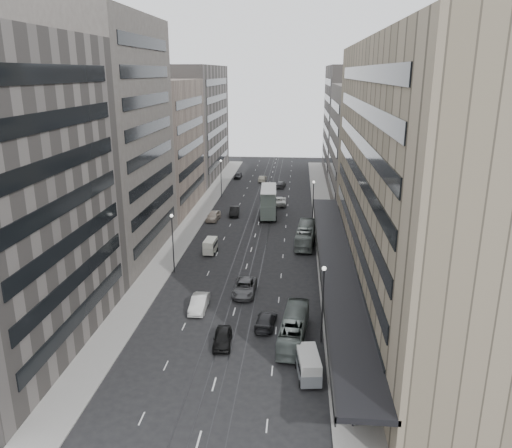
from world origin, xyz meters
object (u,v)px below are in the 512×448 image
(bus_far, at_px, (306,235))
(sedan_2, at_px, (244,288))
(sedan_0, at_px, (222,338))
(bus_near, at_px, (294,328))
(vw_microbus, at_px, (308,364))
(pedestrian, at_px, (355,415))
(panel_van, at_px, (210,246))
(double_decker, at_px, (268,201))
(sedan_1, at_px, (199,303))

(bus_far, relative_size, sedan_2, 1.89)
(bus_far, height_order, sedan_0, bus_far)
(bus_near, relative_size, sedan_2, 1.68)
(vw_microbus, xyz_separation_m, pedestrian, (3.49, -6.29, -0.24))
(sedan_0, distance_m, pedestrian, 16.39)
(panel_van, bearing_deg, sedan_2, -61.83)
(panel_van, height_order, sedan_2, panel_van)
(vw_microbus, distance_m, sedan_2, 18.77)
(sedan_2, bearing_deg, panel_van, 116.77)
(sedan_2, xyz_separation_m, pedestrian, (11.09, -23.44, 0.26))
(double_decker, bearing_deg, sedan_1, -100.68)
(vw_microbus, xyz_separation_m, sedan_2, (-7.61, 17.15, -0.50))
(double_decker, bearing_deg, panel_van, -112.34)
(bus_far, bearing_deg, sedan_0, 79.25)
(panel_van, bearing_deg, bus_far, 23.68)
(pedestrian, bearing_deg, bus_near, -109.44)
(sedan_1, xyz_separation_m, pedestrian, (15.85, -18.64, 0.26))
(pedestrian, bearing_deg, sedan_0, -83.36)
(vw_microbus, distance_m, pedestrian, 7.20)
(panel_van, distance_m, pedestrian, 41.33)
(vw_microbus, relative_size, sedan_0, 1.03)
(vw_microbus, height_order, sedan_2, vw_microbus)
(double_decker, distance_m, vw_microbus, 52.54)
(sedan_1, bearing_deg, panel_van, 95.66)
(bus_far, relative_size, sedan_0, 2.49)
(panel_van, height_order, sedan_0, panel_van)
(bus_near, distance_m, vw_microbus, 6.54)
(sedan_0, relative_size, sedan_2, 0.76)
(vw_microbus, relative_size, panel_van, 1.27)
(bus_far, relative_size, sedan_1, 2.23)
(vw_microbus, bearing_deg, sedan_1, 128.01)
(sedan_1, bearing_deg, sedan_0, -63.03)
(panel_van, distance_m, sedan_0, 26.78)
(panel_van, bearing_deg, vw_microbus, -62.85)
(sedan_0, xyz_separation_m, pedestrian, (12.00, -11.16, 0.32))
(double_decker, distance_m, panel_van, 22.43)
(double_decker, xyz_separation_m, vw_microbus, (6.78, -52.07, -1.66))
(vw_microbus, relative_size, sedan_2, 0.78)
(sedan_2, bearing_deg, bus_far, 69.39)
(sedan_2, relative_size, pedestrian, 3.16)
(sedan_2, bearing_deg, sedan_0, -93.22)
(sedan_1, bearing_deg, vw_microbus, -45.25)
(bus_near, height_order, pedestrian, bus_near)
(double_decker, bearing_deg, bus_near, -85.94)
(bus_near, height_order, panel_van, bus_near)
(double_decker, bearing_deg, vw_microbus, -85.26)
(vw_microbus, bearing_deg, double_decker, 90.40)
(sedan_2, bearing_deg, sedan_1, -133.75)
(bus_far, distance_m, sedan_0, 32.91)
(bus_far, xyz_separation_m, double_decker, (-6.88, 15.45, 1.43))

